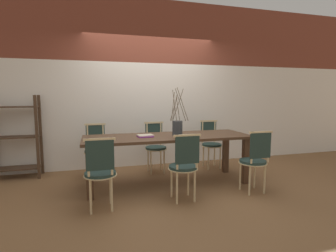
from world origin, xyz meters
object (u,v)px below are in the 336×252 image
(dining_table, at_px, (168,142))
(book_stack, at_px, (145,136))
(chair_near_center, at_px, (255,159))
(chair_far_center, at_px, (211,142))
(vase_centerpiece, at_px, (177,127))
(shelving_rack, at_px, (16,137))

(dining_table, distance_m, book_stack, 0.38)
(chair_near_center, distance_m, chair_far_center, 1.42)
(vase_centerpiece, bearing_deg, dining_table, 174.57)
(chair_far_center, distance_m, vase_centerpiece, 1.23)
(shelving_rack, bearing_deg, chair_near_center, -26.28)
(chair_near_center, relative_size, vase_centerpiece, 1.23)
(chair_near_center, distance_m, book_stack, 1.62)
(chair_near_center, relative_size, shelving_rack, 0.65)
(dining_table, distance_m, shelving_rack, 2.55)
(chair_near_center, height_order, vase_centerpiece, vase_centerpiece)
(chair_far_center, relative_size, vase_centerpiece, 1.23)
(dining_table, relative_size, chair_near_center, 2.83)
(dining_table, relative_size, chair_far_center, 2.83)
(chair_near_center, height_order, book_stack, chair_near_center)
(chair_near_center, xyz_separation_m, book_stack, (-1.43, 0.70, 0.28))
(dining_table, distance_m, vase_centerpiece, 0.27)
(chair_far_center, relative_size, shelving_rack, 0.65)
(dining_table, height_order, vase_centerpiece, vase_centerpiece)
(dining_table, height_order, shelving_rack, shelving_rack)
(chair_near_center, relative_size, chair_far_center, 1.00)
(chair_far_center, distance_m, book_stack, 1.62)
(vase_centerpiece, distance_m, book_stack, 0.52)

